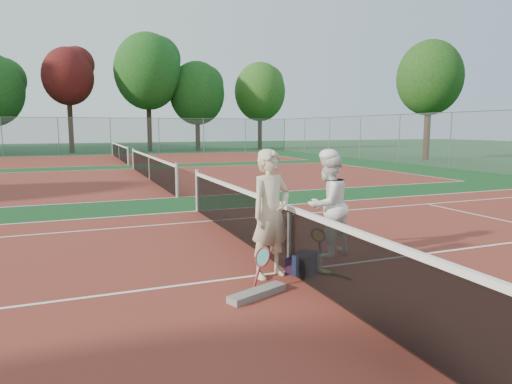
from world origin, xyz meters
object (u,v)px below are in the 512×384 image
at_px(player_b, 328,205).
at_px(racket_spare, 325,272).
at_px(player_a, 271,214).
at_px(racket_red, 263,268).
at_px(water_bottle, 319,263).
at_px(net_main, 289,239).
at_px(sports_bag_purple, 296,266).
at_px(racket_black_held, 318,244).
at_px(sports_bag_navy, 305,263).

relative_size(player_b, racket_spare, 2.93).
relative_size(player_a, racket_red, 3.37).
relative_size(racket_red, water_bottle, 1.85).
relative_size(net_main, player_a, 5.86).
relative_size(player_a, water_bottle, 6.25).
xyz_separation_m(racket_spare, sports_bag_purple, (-0.42, 0.15, 0.09)).
relative_size(net_main, racket_black_held, 20.10).
xyz_separation_m(player_b, racket_black_held, (-0.28, -0.20, -0.61)).
xyz_separation_m(player_a, racket_spare, (0.82, -0.17, -0.91)).
bearing_deg(racket_spare, sports_bag_purple, 48.00).
bearing_deg(net_main, water_bottle, -30.52).
bearing_deg(player_b, racket_spare, 39.18).
height_order(player_a, racket_red, player_a).
height_order(sports_bag_purple, water_bottle, water_bottle).
distance_m(player_b, racket_spare, 1.30).
xyz_separation_m(racket_red, sports_bag_navy, (0.82, 0.31, -0.12)).
bearing_deg(water_bottle, sports_bag_purple, 161.75).
height_order(sports_bag_navy, water_bottle, sports_bag_navy).
bearing_deg(sports_bag_purple, racket_spare, -19.25).
distance_m(sports_bag_navy, water_bottle, 0.22).
bearing_deg(sports_bag_purple, water_bottle, -18.25).
bearing_deg(net_main, racket_black_held, 27.27).
height_order(net_main, racket_spare, net_main).
bearing_deg(racket_black_held, sports_bag_navy, 2.26).
bearing_deg(racket_red, water_bottle, -12.76).
distance_m(sports_bag_navy, sports_bag_purple, 0.15).
xyz_separation_m(sports_bag_purple, water_bottle, (0.34, -0.11, 0.03)).
height_order(player_a, player_b, player_a).
height_order(racket_black_held, sports_bag_purple, racket_black_held).
relative_size(racket_red, sports_bag_navy, 1.37).
distance_m(player_a, player_b, 1.49).
distance_m(racket_black_held, sports_bag_navy, 0.76).
bearing_deg(racket_spare, net_main, 37.83).
xyz_separation_m(player_a, player_b, (1.34, 0.65, -0.06)).
bearing_deg(sports_bag_purple, net_main, 114.02).
distance_m(player_b, sports_bag_navy, 1.31).
height_order(net_main, sports_bag_purple, net_main).
height_order(player_b, racket_spare, player_b).
bearing_deg(racket_black_held, racket_spare, 25.76).
height_order(player_b, sports_bag_purple, player_b).
distance_m(player_a, sports_bag_purple, 0.92).
distance_m(racket_red, sports_bag_navy, 0.89).
xyz_separation_m(player_b, sports_bag_purple, (-0.93, -0.68, -0.77)).
xyz_separation_m(racket_black_held, sports_bag_purple, (-0.65, -0.48, -0.16)).
relative_size(racket_red, racket_black_held, 1.02).
relative_size(player_b, racket_red, 3.17).
distance_m(player_a, water_bottle, 1.09).
bearing_deg(racket_red, racket_black_held, 5.57).
xyz_separation_m(racket_red, sports_bag_purple, (0.69, 0.37, -0.16)).
xyz_separation_m(player_a, sports_bag_navy, (0.53, -0.08, -0.78)).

